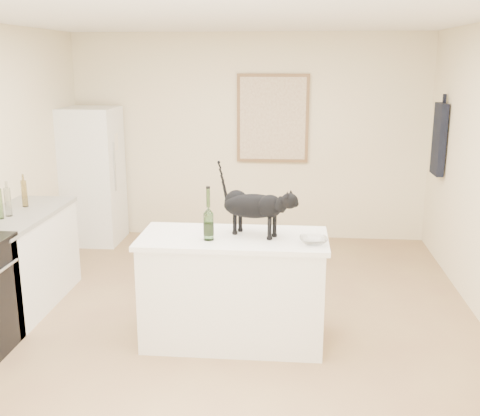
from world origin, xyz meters
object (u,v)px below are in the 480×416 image
Objects in this scene: fridge at (92,176)px; glass_bowl at (313,241)px; wine_bottle at (208,217)px; black_cat at (253,209)px.

glass_bowl is (2.68, -2.70, 0.08)m from fridge.
wine_bottle reaches higher than glass_bowl.
fridge reaches higher than glass_bowl.
wine_bottle is at bearing -132.55° from black_cat.
fridge reaches higher than wine_bottle.
fridge reaches higher than black_cat.
black_cat reaches higher than wine_bottle.
glass_bowl is at bearing -45.19° from fridge.
wine_bottle is (1.87, -2.66, 0.24)m from fridge.
glass_bowl is at bearing -2.45° from wine_bottle.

